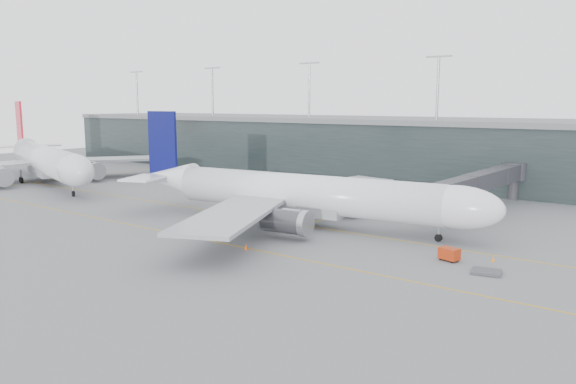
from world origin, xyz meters
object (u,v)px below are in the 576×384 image
Objects in this scene: main_aircraft at (302,194)px; jet_bridge at (486,180)px; second_aircraft at (46,160)px; gse_cart at (449,254)px.

jet_bridge is at bearing 49.91° from main_aircraft.
gse_cart is (102.15, -7.53, -4.58)m from second_aircraft.
jet_bridge is 0.71× the size of second_aircraft.
second_aircraft is at bearing -170.07° from gse_cart.
jet_bridge is 99.23m from second_aircraft.
gse_cart is at bearing -19.48° from main_aircraft.
second_aircraft is (-95.27, -27.75, -0.04)m from jet_bridge.
jet_bridge is at bearing 34.65° from second_aircraft.
second_aircraft reaches higher than jet_bridge.
jet_bridge is 36.24m from gse_cart.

